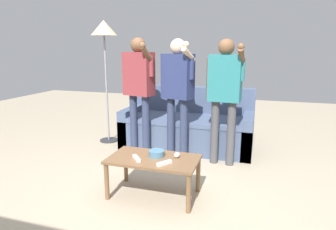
% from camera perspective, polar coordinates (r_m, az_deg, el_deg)
% --- Properties ---
extents(ground_plane, '(12.00, 12.00, 0.00)m').
position_cam_1_polar(ground_plane, '(3.09, -1.49, -14.78)').
color(ground_plane, tan).
extents(couch, '(1.87, 0.86, 0.86)m').
position_cam_1_polar(couch, '(4.37, 3.96, -2.27)').
color(couch, '#475675').
rests_on(couch, ground).
extents(coffee_table, '(0.87, 0.49, 0.39)m').
position_cam_1_polar(coffee_table, '(2.90, -2.83, -9.35)').
color(coffee_table, brown).
rests_on(coffee_table, ground).
extents(snack_bowl, '(0.15, 0.15, 0.06)m').
position_cam_1_polar(snack_bowl, '(2.91, -2.24, -7.47)').
color(snack_bowl, teal).
rests_on(snack_bowl, coffee_table).
extents(game_remote_nunchuk, '(0.06, 0.09, 0.05)m').
position_cam_1_polar(game_remote_nunchuk, '(2.89, 1.75, -7.76)').
color(game_remote_nunchuk, white).
rests_on(game_remote_nunchuk, coffee_table).
extents(floor_lamp, '(0.39, 0.39, 1.84)m').
position_cam_1_polar(floor_lamp, '(4.55, -12.34, 14.94)').
color(floor_lamp, '#2D2D33').
rests_on(floor_lamp, ground).
extents(player_left, '(0.46, 0.40, 1.57)m').
position_cam_1_polar(player_left, '(3.93, -5.70, 6.29)').
color(player_left, '#2D3856').
rests_on(player_left, ground).
extents(player_center, '(0.45, 0.41, 1.55)m').
position_cam_1_polar(player_center, '(3.72, 1.88, 5.80)').
color(player_center, '#2D3856').
rests_on(player_center, ground).
extents(player_right, '(0.45, 0.34, 1.54)m').
position_cam_1_polar(player_right, '(3.60, 10.97, 5.25)').
color(player_right, '#47474C').
rests_on(player_right, ground).
extents(game_remote_wand_near, '(0.13, 0.14, 0.03)m').
position_cam_1_polar(game_remote_wand_near, '(2.84, -6.15, -8.37)').
color(game_remote_wand_near, white).
rests_on(game_remote_wand_near, coffee_table).
extents(game_remote_wand_far, '(0.12, 0.15, 0.03)m').
position_cam_1_polar(game_remote_wand_far, '(2.71, -0.71, -9.34)').
color(game_remote_wand_far, white).
rests_on(game_remote_wand_far, coffee_table).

